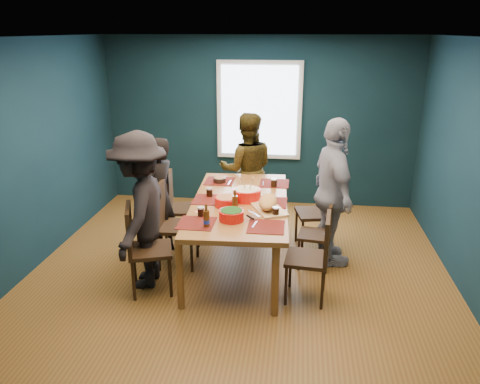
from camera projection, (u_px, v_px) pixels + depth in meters
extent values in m
cube|color=olive|center=(239.00, 273.00, 5.64)|extent=(5.00, 5.00, 0.01)
cube|color=silver|center=(239.00, 37.00, 4.75)|extent=(5.00, 5.00, 0.01)
cube|color=#0F2933|center=(29.00, 157.00, 5.49)|extent=(0.01, 5.00, 2.70)
cube|color=#0F2933|center=(476.00, 173.00, 4.89)|extent=(0.01, 5.00, 2.70)
cube|color=#0F2933|center=(259.00, 123.00, 7.53)|extent=(5.00, 0.01, 2.70)
cube|color=#0F2933|center=(187.00, 276.00, 2.85)|extent=(5.00, 0.01, 2.70)
cube|color=silver|center=(259.00, 110.00, 7.44)|extent=(1.35, 0.06, 1.55)
cube|color=olive|center=(240.00, 203.00, 5.55)|extent=(1.23, 2.28, 0.06)
cylinder|color=olive|center=(180.00, 275.00, 4.79)|extent=(0.08, 0.08, 0.79)
cylinder|color=olive|center=(275.00, 281.00, 4.68)|extent=(0.08, 0.08, 0.79)
cylinder|color=olive|center=(215.00, 205.00, 6.71)|extent=(0.08, 0.08, 0.79)
cylinder|color=olive|center=(283.00, 208.00, 6.59)|extent=(0.08, 0.08, 0.79)
cube|color=#332011|center=(185.00, 209.00, 6.32)|extent=(0.50, 0.50, 0.04)
cube|color=#332011|center=(169.00, 190.00, 6.24)|extent=(0.10, 0.45, 0.49)
cylinder|color=#332011|center=(170.00, 231.00, 6.22)|extent=(0.03, 0.03, 0.45)
cylinder|color=#332011|center=(198.00, 231.00, 6.22)|extent=(0.03, 0.03, 0.45)
cylinder|color=#332011|center=(174.00, 220.00, 6.58)|extent=(0.03, 0.03, 0.45)
cylinder|color=#332011|center=(201.00, 220.00, 6.58)|extent=(0.03, 0.03, 0.45)
cube|color=#332011|center=(178.00, 227.00, 5.69)|extent=(0.48, 0.48, 0.04)
cube|color=#332011|center=(159.00, 205.00, 5.62)|extent=(0.06, 0.47, 0.51)
cylinder|color=#332011|center=(159.00, 253.00, 5.61)|extent=(0.04, 0.04, 0.48)
cylinder|color=#332011|center=(192.00, 254.00, 5.58)|extent=(0.04, 0.04, 0.48)
cylinder|color=#332011|center=(167.00, 239.00, 5.98)|extent=(0.04, 0.04, 0.48)
cylinder|color=#332011|center=(197.00, 240.00, 5.95)|extent=(0.04, 0.04, 0.48)
cube|color=#332011|center=(151.00, 250.00, 5.12)|extent=(0.57, 0.57, 0.04)
cube|color=#332011|center=(129.00, 229.00, 4.99)|extent=(0.18, 0.45, 0.50)
cylinder|color=#332011|center=(134.00, 281.00, 4.98)|extent=(0.03, 0.03, 0.47)
cylinder|color=#332011|center=(170.00, 278.00, 5.05)|extent=(0.03, 0.03, 0.47)
cylinder|color=#332011|center=(134.00, 264.00, 5.35)|extent=(0.03, 0.03, 0.47)
cylinder|color=#332011|center=(169.00, 261.00, 5.41)|extent=(0.03, 0.03, 0.47)
cube|color=#332011|center=(315.00, 213.00, 6.14)|extent=(0.54, 0.54, 0.04)
cube|color=#332011|center=(331.00, 194.00, 6.07)|extent=(0.14, 0.45, 0.50)
cylinder|color=#332011|center=(302.00, 238.00, 6.02)|extent=(0.03, 0.03, 0.47)
cylinder|color=#332011|center=(332.00, 237.00, 6.06)|extent=(0.03, 0.03, 0.47)
cylinder|color=#332011|center=(296.00, 226.00, 6.39)|extent=(0.03, 0.03, 0.47)
cylinder|color=#332011|center=(324.00, 225.00, 6.42)|extent=(0.03, 0.03, 0.47)
cube|color=#332011|center=(315.00, 235.00, 5.67)|extent=(0.44, 0.44, 0.04)
cube|color=#332011|center=(331.00, 219.00, 5.55)|extent=(0.09, 0.39, 0.42)
cylinder|color=#332011|center=(299.00, 255.00, 5.63)|extent=(0.03, 0.03, 0.40)
cylinder|color=#332011|center=(326.00, 259.00, 5.55)|extent=(0.03, 0.03, 0.40)
cylinder|color=#332011|center=(302.00, 244.00, 5.93)|extent=(0.03, 0.03, 0.40)
cylinder|color=#332011|center=(329.00, 247.00, 5.85)|extent=(0.03, 0.03, 0.40)
cube|color=#332011|center=(307.00, 259.00, 4.96)|extent=(0.48, 0.48, 0.04)
cube|color=#332011|center=(327.00, 238.00, 4.83)|extent=(0.08, 0.44, 0.48)
cylinder|color=#332011|center=(286.00, 286.00, 4.91)|extent=(0.03, 0.03, 0.45)
cylinder|color=#332011|center=(322.00, 290.00, 4.83)|extent=(0.03, 0.03, 0.45)
cylinder|color=#332011|center=(290.00, 269.00, 5.25)|extent=(0.03, 0.03, 0.45)
cylinder|color=#332011|center=(324.00, 273.00, 5.18)|extent=(0.03, 0.03, 0.45)
imported|color=black|center=(158.00, 198.00, 5.88)|extent=(0.56, 0.66, 1.54)
imported|color=black|center=(247.00, 170.00, 6.82)|extent=(0.90, 0.75, 1.67)
imported|color=white|center=(333.00, 193.00, 5.61)|extent=(0.71, 1.15, 1.82)
imported|color=black|center=(140.00, 211.00, 5.14)|extent=(0.70, 1.17, 1.77)
cylinder|color=red|center=(226.00, 202.00, 5.38)|extent=(0.27, 0.27, 0.11)
cylinder|color=#629737|center=(226.00, 198.00, 5.37)|extent=(0.24, 0.24, 0.02)
cylinder|color=red|center=(247.00, 195.00, 5.57)|extent=(0.34, 0.34, 0.13)
cylinder|color=#F0E0C4|center=(247.00, 190.00, 5.55)|extent=(0.30, 0.30, 0.02)
cylinder|color=tan|center=(251.00, 186.00, 5.53)|extent=(0.10, 0.18, 0.27)
cylinder|color=tan|center=(244.00, 185.00, 5.54)|extent=(0.08, 0.19, 0.27)
cylinder|color=red|center=(231.00, 215.00, 4.98)|extent=(0.27, 0.27, 0.11)
cylinder|color=#134E15|center=(231.00, 211.00, 4.96)|extent=(0.24, 0.24, 0.02)
cube|color=tan|center=(268.00, 208.00, 5.30)|extent=(0.50, 0.64, 0.02)
ellipsoid|color=#D3954C|center=(268.00, 202.00, 5.27)|extent=(0.37, 0.49, 0.13)
cube|color=silver|center=(254.00, 213.00, 5.09)|extent=(0.17, 0.19, 0.00)
cylinder|color=black|center=(250.00, 217.00, 4.98)|extent=(0.10, 0.11, 0.03)
sphere|color=#265E15|center=(267.00, 205.00, 5.15)|extent=(0.04, 0.04, 0.04)
sphere|color=#265E15|center=(268.00, 201.00, 5.27)|extent=(0.04, 0.04, 0.04)
sphere|color=#265E15|center=(269.00, 197.00, 5.38)|extent=(0.04, 0.04, 0.04)
cylinder|color=black|center=(219.00, 180.00, 6.21)|extent=(0.17, 0.17, 0.07)
cylinder|color=#629737|center=(219.00, 178.00, 6.20)|extent=(0.14, 0.14, 0.02)
cylinder|color=#48280C|center=(206.00, 219.00, 4.80)|extent=(0.06, 0.06, 0.18)
cylinder|color=#48280C|center=(206.00, 208.00, 4.76)|extent=(0.03, 0.03, 0.07)
cylinder|color=#1833AA|center=(207.00, 222.00, 4.81)|extent=(0.07, 0.07, 0.04)
cylinder|color=#48280C|center=(235.00, 204.00, 5.21)|extent=(0.07, 0.07, 0.18)
cylinder|color=#48280C|center=(235.00, 193.00, 5.16)|extent=(0.03, 0.03, 0.07)
cylinder|color=black|center=(201.00, 212.00, 5.08)|extent=(0.07, 0.07, 0.11)
cylinder|color=silver|center=(201.00, 208.00, 5.06)|extent=(0.08, 0.08, 0.02)
cylinder|color=black|center=(276.00, 212.00, 5.09)|extent=(0.07, 0.07, 0.10)
cylinder|color=silver|center=(276.00, 208.00, 5.07)|extent=(0.08, 0.08, 0.02)
cylinder|color=black|center=(274.00, 183.00, 6.03)|extent=(0.08, 0.08, 0.11)
cylinder|color=silver|center=(274.00, 179.00, 6.01)|extent=(0.08, 0.08, 0.02)
cylinder|color=black|center=(209.00, 192.00, 5.68)|extent=(0.08, 0.08, 0.11)
cylinder|color=silver|center=(209.00, 189.00, 5.66)|extent=(0.08, 0.08, 0.02)
cube|color=#F07465|center=(270.00, 200.00, 5.57)|extent=(0.15, 0.15, 0.00)
cube|color=#F07465|center=(202.00, 212.00, 5.23)|extent=(0.17, 0.17, 0.00)
cube|color=#F07465|center=(264.00, 228.00, 4.80)|extent=(0.17, 0.17, 0.00)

